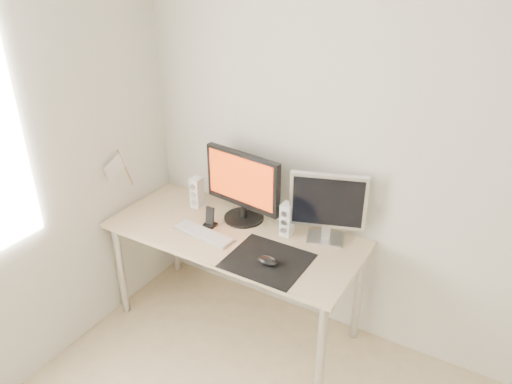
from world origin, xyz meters
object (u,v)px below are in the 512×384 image
at_px(phone_dock, 210,220).
at_px(keyboard, 204,233).
at_px(speaker_right, 287,219).
at_px(mouse, 268,261).
at_px(desk, 235,243).
at_px(main_monitor, 243,184).
at_px(speaker_left, 197,193).
at_px(second_monitor, 328,205).

bearing_deg(phone_dock, keyboard, -76.66).
distance_m(speaker_right, phone_dock, 0.49).
bearing_deg(mouse, desk, 151.41).
distance_m(desk, main_monitor, 0.37).
distance_m(mouse, desk, 0.41).
relative_size(main_monitor, speaker_right, 2.60).
bearing_deg(speaker_left, desk, -21.30).
relative_size(desk, keyboard, 3.71).
relative_size(mouse, desk, 0.08).
distance_m(speaker_left, keyboard, 0.38).
xyz_separation_m(desk, second_monitor, (0.52, 0.22, 0.32)).
bearing_deg(speaker_left, phone_dock, -36.52).
height_order(mouse, speaker_right, speaker_right).
xyz_separation_m(speaker_left, phone_dock, (0.22, -0.16, -0.07)).
bearing_deg(main_monitor, keyboard, -111.74).
bearing_deg(desk, phone_dock, -176.96).
distance_m(mouse, second_monitor, 0.49).
bearing_deg(desk, speaker_right, 26.95).
relative_size(second_monitor, speaker_left, 2.07).
xyz_separation_m(second_monitor, keyboard, (-0.67, -0.33, -0.23)).
height_order(mouse, speaker_left, speaker_left).
xyz_separation_m(desk, phone_dock, (-0.17, -0.01, 0.12)).
height_order(main_monitor, phone_dock, main_monitor).
relative_size(main_monitor, keyboard, 1.28).
relative_size(mouse, speaker_right, 0.57).
relative_size(mouse, speaker_left, 0.57).
relative_size(desk, speaker_left, 7.54).
xyz_separation_m(desk, main_monitor, (-0.04, 0.16, 0.33)).
xyz_separation_m(second_monitor, phone_dock, (-0.69, -0.23, -0.20)).
bearing_deg(desk, mouse, -28.59).
relative_size(keyboard, phone_dock, 3.24).
relative_size(speaker_left, keyboard, 0.49).
xyz_separation_m(main_monitor, phone_dock, (-0.14, -0.17, -0.21)).
relative_size(speaker_left, phone_dock, 1.60).
height_order(speaker_right, phone_dock, speaker_right).
bearing_deg(phone_dock, speaker_left, 143.48).
bearing_deg(second_monitor, phone_dock, -161.97).
bearing_deg(speaker_left, mouse, -24.82).
distance_m(second_monitor, keyboard, 0.78).
height_order(second_monitor, keyboard, second_monitor).
relative_size(main_monitor, second_monitor, 1.26).
height_order(second_monitor, speaker_left, second_monitor).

